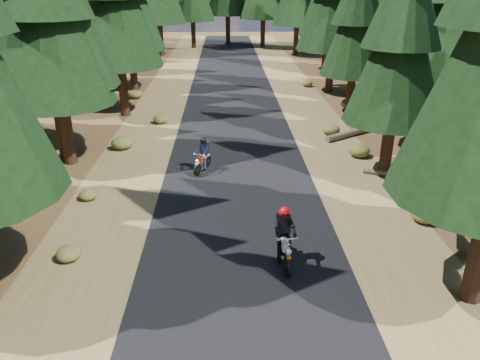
% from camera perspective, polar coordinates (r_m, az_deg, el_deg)
% --- Properties ---
extents(ground, '(120.00, 120.00, 0.00)m').
position_cam_1_polar(ground, '(15.16, 0.19, -6.08)').
color(ground, '#452C18').
rests_on(ground, ground).
extents(road, '(6.00, 100.00, 0.01)m').
position_cam_1_polar(road, '(19.67, -0.34, 1.13)').
color(road, black).
rests_on(road, ground).
extents(shoulder_l, '(3.20, 100.00, 0.01)m').
position_cam_1_polar(shoulder_l, '(20.09, -13.57, 0.92)').
color(shoulder_l, brown).
rests_on(shoulder_l, ground).
extents(shoulder_r, '(3.20, 100.00, 0.01)m').
position_cam_1_polar(shoulder_r, '(20.31, 12.76, 1.25)').
color(shoulder_r, brown).
rests_on(shoulder_r, ground).
extents(log_near, '(4.56, 3.22, 0.32)m').
position_cam_1_polar(log_near, '(25.39, 14.77, 5.91)').
color(log_near, '#4C4233').
rests_on(log_near, ground).
extents(log_far, '(3.63, 1.79, 0.24)m').
position_cam_1_polar(log_far, '(20.01, 20.27, 0.36)').
color(log_far, '#4C4233').
rests_on(log_far, ground).
extents(understory_shrubs, '(14.73, 32.32, 0.66)m').
position_cam_1_polar(understory_shrubs, '(22.88, 3.52, 5.06)').
color(understory_shrubs, '#474C1E').
rests_on(understory_shrubs, ground).
extents(rider_lead, '(0.68, 1.93, 1.70)m').
position_cam_1_polar(rider_lead, '(13.27, 5.40, -8.01)').
color(rider_lead, silver).
rests_on(rider_lead, road).
extents(rider_follow, '(1.04, 1.66, 1.42)m').
position_cam_1_polar(rider_follow, '(19.51, -4.60, 2.37)').
color(rider_follow, maroon).
rests_on(rider_follow, road).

